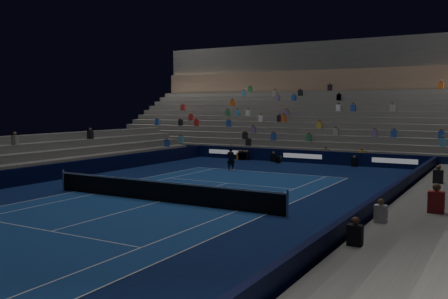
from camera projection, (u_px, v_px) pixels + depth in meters
The scene contains 9 objects.
ground at pixel (160, 202), 23.23m from camera, with size 90.00×90.00×0.00m, color #0C1C4A.
court_surface at pixel (160, 202), 23.23m from camera, with size 10.97×23.77×0.01m, color navy.
sponsor_barrier_far at pixel (303, 156), 39.16m from camera, with size 44.00×0.25×1.00m, color black.
sponsor_barrier_east at pixel (370, 213), 18.37m from camera, with size 0.25×37.00×1.00m, color #080D33.
sponsor_barrier_west at pixel (22, 177), 28.00m from camera, with size 0.25×37.00×1.00m, color black.
grandstand_main at pixel (339, 118), 47.03m from camera, with size 44.00×15.20×11.20m.
tennis_net at pixel (160, 191), 23.18m from camera, with size 12.90×0.10×1.10m.
tennis_player at pixel (231, 159), 34.44m from camera, with size 0.59×0.39×1.63m, color black.
broadcast_camera at pixel (278, 159), 39.10m from camera, with size 0.49×0.88×0.52m.
Camera 1 is at (14.02, -18.38, 4.46)m, focal length 39.83 mm.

